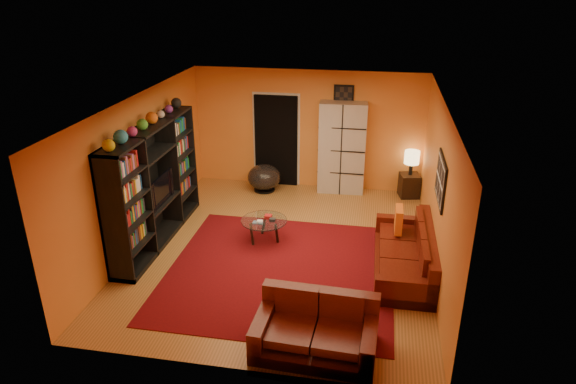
% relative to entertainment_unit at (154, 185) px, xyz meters
% --- Properties ---
extents(floor, '(6.00, 6.00, 0.00)m').
position_rel_entertainment_unit_xyz_m(floor, '(2.27, 0.00, -1.05)').
color(floor, '#98642F').
rests_on(floor, ground).
extents(ceiling, '(6.00, 6.00, 0.00)m').
position_rel_entertainment_unit_xyz_m(ceiling, '(2.27, 0.00, 1.55)').
color(ceiling, white).
rests_on(ceiling, wall_back).
extents(wall_back, '(6.00, 0.00, 6.00)m').
position_rel_entertainment_unit_xyz_m(wall_back, '(2.27, 3.00, 0.25)').
color(wall_back, orange).
rests_on(wall_back, floor).
extents(wall_front, '(6.00, 0.00, 6.00)m').
position_rel_entertainment_unit_xyz_m(wall_front, '(2.27, -3.00, 0.25)').
color(wall_front, orange).
rests_on(wall_front, floor).
extents(wall_left, '(0.00, 6.00, 6.00)m').
position_rel_entertainment_unit_xyz_m(wall_left, '(-0.23, 0.00, 0.25)').
color(wall_left, orange).
rests_on(wall_left, floor).
extents(wall_right, '(0.00, 6.00, 6.00)m').
position_rel_entertainment_unit_xyz_m(wall_right, '(4.78, 0.00, 0.25)').
color(wall_right, orange).
rests_on(wall_right, floor).
extents(rug, '(3.60, 3.60, 0.01)m').
position_rel_entertainment_unit_xyz_m(rug, '(2.38, -0.70, -1.04)').
color(rug, '#4F090E').
rests_on(rug, floor).
extents(doorway, '(0.95, 0.10, 2.04)m').
position_rel_entertainment_unit_xyz_m(doorway, '(1.57, 2.96, -0.03)').
color(doorway, black).
rests_on(doorway, floor).
extents(wall_art_right, '(0.03, 1.00, 0.70)m').
position_rel_entertainment_unit_xyz_m(wall_art_right, '(4.75, -0.30, 0.55)').
color(wall_art_right, black).
rests_on(wall_art_right, wall_right).
extents(wall_art_back, '(0.42, 0.03, 0.52)m').
position_rel_entertainment_unit_xyz_m(wall_art_back, '(3.02, 2.98, 1.00)').
color(wall_art_back, black).
rests_on(wall_art_back, wall_back).
extents(entertainment_unit, '(0.45, 3.00, 2.10)m').
position_rel_entertainment_unit_xyz_m(entertainment_unit, '(0.00, 0.00, 0.00)').
color(entertainment_unit, black).
rests_on(entertainment_unit, floor).
extents(tv, '(0.88, 0.12, 0.51)m').
position_rel_entertainment_unit_xyz_m(tv, '(0.05, -0.01, -0.08)').
color(tv, black).
rests_on(tv, entertainment_unit).
extents(sofa, '(0.93, 2.23, 0.85)m').
position_rel_entertainment_unit_xyz_m(sofa, '(4.41, -0.31, -0.77)').
color(sofa, '#4C100A').
rests_on(sofa, rug).
extents(loveseat, '(1.58, 0.99, 0.85)m').
position_rel_entertainment_unit_xyz_m(loveseat, '(3.17, -2.42, -0.77)').
color(loveseat, '#4C100A').
rests_on(loveseat, rug).
extents(throw_pillow, '(0.12, 0.42, 0.42)m').
position_rel_entertainment_unit_xyz_m(throw_pillow, '(4.22, 0.24, -0.42)').
color(throw_pillow, orange).
rests_on(throw_pillow, sofa).
extents(coffee_table, '(0.82, 0.82, 0.41)m').
position_rel_entertainment_unit_xyz_m(coffee_table, '(1.90, 0.24, -0.68)').
color(coffee_table, silver).
rests_on(coffee_table, floor).
extents(storage_cabinet, '(1.01, 0.49, 1.99)m').
position_rel_entertainment_unit_xyz_m(storage_cabinet, '(3.05, 2.80, -0.06)').
color(storage_cabinet, '#B8B2AA').
rests_on(storage_cabinet, floor).
extents(bowl_chair, '(0.73, 0.73, 0.59)m').
position_rel_entertainment_unit_xyz_m(bowl_chair, '(1.39, 2.50, -0.73)').
color(bowl_chair, black).
rests_on(bowl_chair, floor).
extents(side_table, '(0.47, 0.47, 0.50)m').
position_rel_entertainment_unit_xyz_m(side_table, '(4.53, 2.75, -0.80)').
color(side_table, black).
rests_on(side_table, floor).
extents(table_lamp, '(0.32, 0.32, 0.53)m').
position_rel_entertainment_unit_xyz_m(table_lamp, '(4.53, 2.75, -0.18)').
color(table_lamp, black).
rests_on(table_lamp, side_table).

